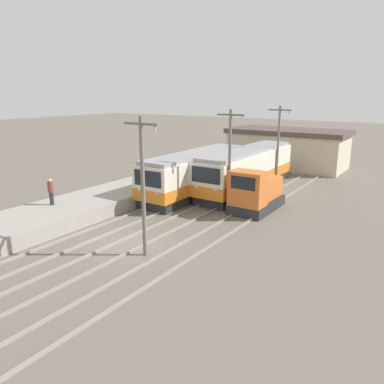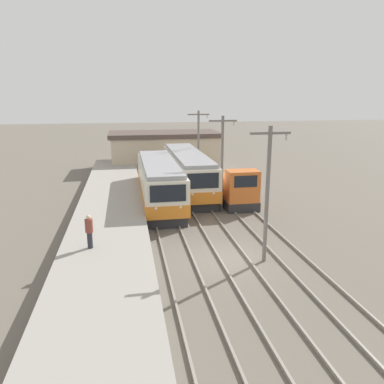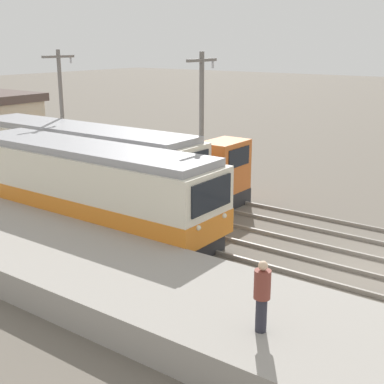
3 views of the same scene
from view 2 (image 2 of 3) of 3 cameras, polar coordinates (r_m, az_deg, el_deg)
ground_plane at (r=19.94m, az=5.58°, el=-10.00°), size 200.00×200.00×0.00m
platform_left at (r=19.13m, az=-13.01°, el=-9.88°), size 4.50×54.00×0.94m
track_left at (r=19.42m, az=-1.95°, el=-10.42°), size 1.54×60.00×0.14m
track_center at (r=19.96m, az=6.14°, el=-9.77°), size 1.54×60.00×0.14m
track_right at (r=20.95m, az=14.15°, el=-8.94°), size 1.54×60.00×0.14m
commuter_train_left at (r=28.96m, az=-4.99°, el=1.18°), size 2.84×11.94×3.40m
commuter_train_center at (r=32.67m, az=-0.65°, el=2.83°), size 2.84×13.23×3.47m
shunting_locomotive at (r=28.84m, az=6.83°, el=0.29°), size 2.40×4.72×3.00m
catenary_mast_near at (r=18.65m, az=11.45°, el=0.28°), size 2.00×0.20×6.88m
catenary_mast_mid at (r=26.86m, az=4.62°, el=4.86°), size 2.00×0.20×6.88m
catenary_mast_far at (r=35.36m, az=1.00°, el=7.24°), size 2.00×0.20×6.88m
person_on_platform at (r=19.04m, az=-15.39°, el=-5.61°), size 0.38×0.38×1.71m
station_building at (r=44.09m, az=-4.23°, el=6.47°), size 12.60×6.30×4.13m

